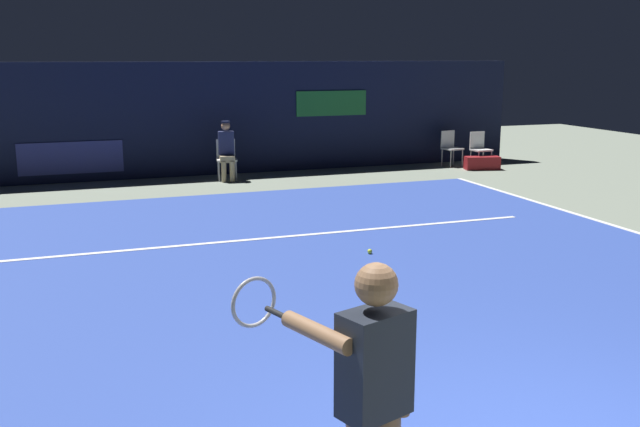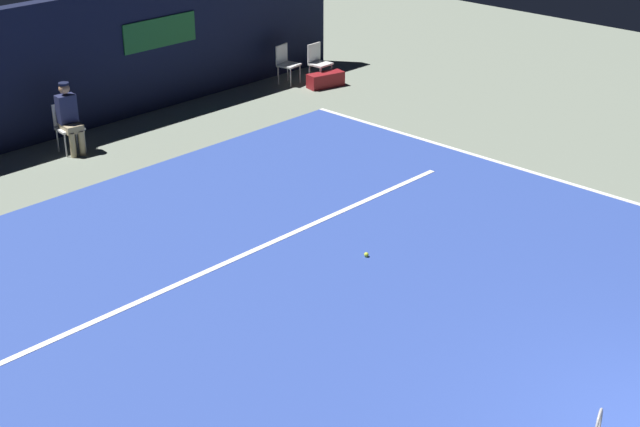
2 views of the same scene
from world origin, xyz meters
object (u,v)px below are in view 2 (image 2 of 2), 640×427
object	(u,v)px
tennis_ball	(366,255)
equipment_bag	(326,80)
courtside_chair_far	(286,62)
courtside_chair_near	(318,61)
line_judge_on_chair	(69,117)

from	to	relation	value
tennis_ball	equipment_bag	bearing A→B (deg)	47.26
courtside_chair_far	tennis_ball	world-z (taller)	courtside_chair_far
courtside_chair_near	equipment_bag	xyz separation A→B (m)	(-0.14, -0.36, -0.34)
courtside_chair_near	courtside_chair_far	distance (m)	0.72
line_judge_on_chair	tennis_ball	xyz separation A→B (m)	(0.54, -6.72, -0.64)
equipment_bag	line_judge_on_chair	bearing A→B (deg)	-171.83
tennis_ball	equipment_bag	world-z (taller)	equipment_bag
tennis_ball	equipment_bag	xyz separation A→B (m)	(5.69, 6.16, 0.11)
line_judge_on_chair	equipment_bag	bearing A→B (deg)	-5.21
line_judge_on_chair	equipment_bag	xyz separation A→B (m)	(6.23, -0.57, -0.53)
tennis_ball	courtside_chair_far	bearing A→B (deg)	52.96
courtside_chair_near	tennis_ball	world-z (taller)	courtside_chair_near
courtside_chair_near	equipment_bag	bearing A→B (deg)	-110.58
line_judge_on_chair	courtside_chair_far	distance (m)	5.81
courtside_chair_far	tennis_ball	bearing A→B (deg)	-127.04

